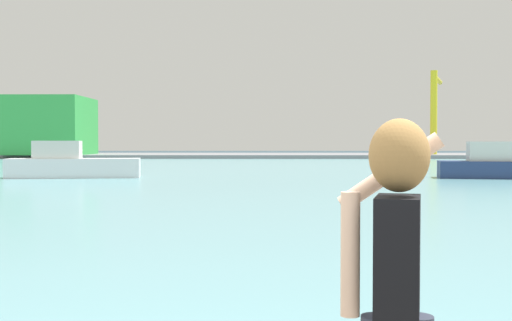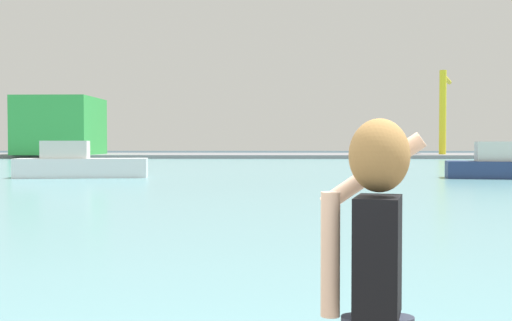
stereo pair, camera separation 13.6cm
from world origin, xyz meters
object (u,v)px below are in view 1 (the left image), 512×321
Objects in this scene: boat_moored at (71,164)px; warehouse_left at (51,126)px; port_crane at (435,102)px; person_photographer at (396,264)px; boat_moored_2 at (508,166)px.

warehouse_left is at bearing 102.20° from boat_moored.
boat_moored is at bearing -124.93° from port_crane.
warehouse_left reaches higher than boat_moored.
person_photographer is 0.19× the size of boat_moored_2.
warehouse_left is 0.96× the size of port_crane.
person_photographer is at bearing -78.52° from boat_moored.
person_photographer reaches higher than boat_moored_2.
boat_moored is 0.69× the size of port_crane.
port_crane is at bearing -0.66° from person_photographer.
person_photographer is 0.14× the size of port_crane.
boat_moored is 53.60m from warehouse_left.
boat_moored_2 is at bearing -47.94° from warehouse_left.
boat_moored is at bearing -171.05° from boat_moored_2.
person_photographer is at bearing -105.34° from port_crane.
person_photographer is 93.88m from port_crane.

